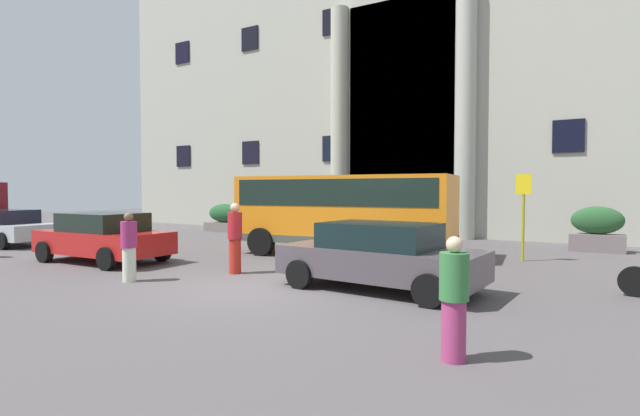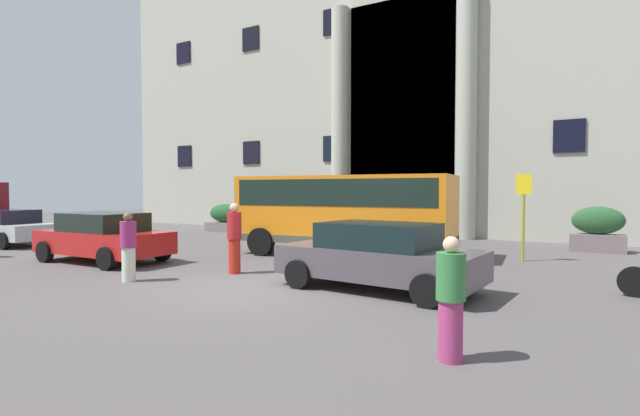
% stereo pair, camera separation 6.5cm
% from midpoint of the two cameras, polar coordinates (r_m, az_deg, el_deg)
% --- Properties ---
extents(ground_plane, '(80.00, 64.00, 0.12)m').
position_cam_midpoint_polar(ground_plane, '(10.47, -7.62, -9.81)').
color(ground_plane, '#504A4C').
extents(office_building_facade, '(39.87, 9.70, 19.33)m').
position_cam_midpoint_polar(office_building_facade, '(27.35, 16.93, 18.07)').
color(office_building_facade, '#AAAA9A').
rests_on(office_building_facade, ground_plane).
extents(orange_minibus, '(7.12, 3.28, 2.57)m').
position_cam_midpoint_polar(orange_minibus, '(15.28, 3.11, 0.05)').
color(orange_minibus, orange).
rests_on(orange_minibus, ground_plane).
extents(bus_stop_sign, '(0.44, 0.08, 2.59)m').
position_cam_midpoint_polar(bus_stop_sign, '(15.21, 23.53, 0.07)').
color(bus_stop_sign, '#9C9A1C').
rests_on(bus_stop_sign, ground_plane).
extents(hedge_planter_entrance_left, '(1.69, 0.76, 1.56)m').
position_cam_midpoint_polar(hedge_planter_entrance_left, '(18.76, 30.68, -2.30)').
color(hedge_planter_entrance_left, slate).
rests_on(hedge_planter_entrance_left, ground_plane).
extents(hedge_planter_entrance_right, '(2.10, 0.91, 1.42)m').
position_cam_midpoint_polar(hedge_planter_entrance_right, '(24.73, -11.29, -1.21)').
color(hedge_planter_entrance_right, '#6D625E').
rests_on(hedge_planter_entrance_right, ground_plane).
extents(hedge_planter_east, '(1.71, 0.98, 1.29)m').
position_cam_midpoint_polar(hedge_planter_east, '(19.86, 12.91, -2.21)').
color(hedge_planter_east, slate).
rests_on(hedge_planter_east, ground_plane).
extents(parked_compact_extra, '(4.16, 2.13, 1.45)m').
position_cam_midpoint_polar(parked_compact_extra, '(15.29, -24.63, -3.19)').
color(parked_compact_extra, '#B41C1A').
rests_on(parked_compact_extra, ground_plane).
extents(white_taxi_kerbside, '(4.40, 2.24, 1.42)m').
position_cam_midpoint_polar(white_taxi_kerbside, '(10.09, 7.28, -5.72)').
color(white_taxi_kerbside, '#4B4349').
rests_on(white_taxi_kerbside, ground_plane).
extents(parked_sedan_far, '(4.49, 2.19, 1.37)m').
position_cam_midpoint_polar(parked_sedan_far, '(21.89, -33.85, -1.90)').
color(parked_sedan_far, '#B0B6BC').
rests_on(parked_sedan_far, ground_plane).
extents(pedestrian_child_trailing, '(0.36, 0.36, 1.54)m').
position_cam_midpoint_polar(pedestrian_child_trailing, '(6.10, 15.84, -10.57)').
color(pedestrian_child_trailing, '#A23568').
rests_on(pedestrian_child_trailing, ground_plane).
extents(pedestrian_woman_with_bag, '(0.36, 0.36, 1.79)m').
position_cam_midpoint_polar(pedestrian_woman_with_bag, '(12.11, -10.18, -3.58)').
color(pedestrian_woman_with_bag, '#B52619').
rests_on(pedestrian_woman_with_bag, ground_plane).
extents(pedestrian_woman_dark_dress, '(0.36, 0.36, 1.60)m').
position_cam_midpoint_polar(pedestrian_woman_dark_dress, '(11.76, -22.04, -4.38)').
color(pedestrian_woman_dark_dress, beige).
rests_on(pedestrian_woman_dark_dress, ground_plane).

